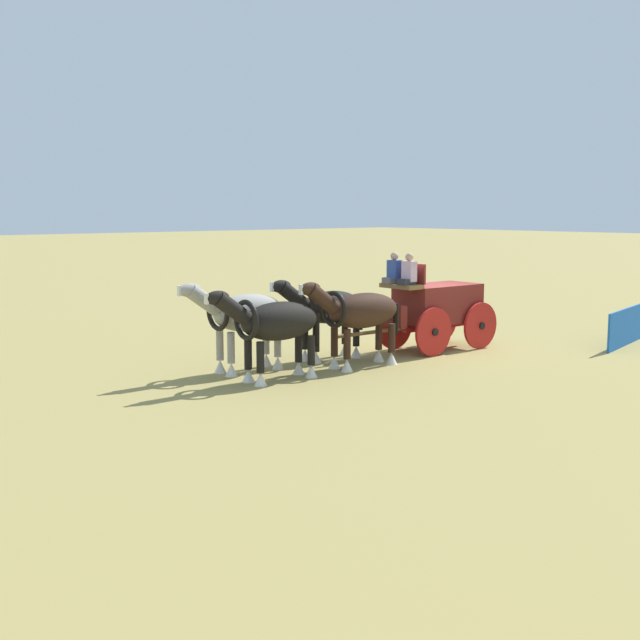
{
  "coord_description": "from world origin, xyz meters",
  "views": [
    {
      "loc": [
        17.63,
        15.03,
        3.97
      ],
      "look_at": [
        4.3,
        -0.18,
        1.2
      ],
      "focal_mm": 45.66,
      "sensor_mm": 36.0,
      "label": 1
    }
  ],
  "objects_px": {
    "draft_horse_rear_off": "(326,310)",
    "draft_horse_lead_near": "(275,324)",
    "draft_horse_lead_off": "(244,316)",
    "draft_horse_rear_near": "(359,313)",
    "show_wagon": "(434,306)"
  },
  "relations": [
    {
      "from": "draft_horse_lead_near",
      "to": "draft_horse_rear_off",
      "type": "bearing_deg",
      "value": -155.99
    },
    {
      "from": "draft_horse_lead_off",
      "to": "draft_horse_lead_near",
      "type": "bearing_deg",
      "value": 87.26
    },
    {
      "from": "draft_horse_rear_off",
      "to": "draft_horse_lead_near",
      "type": "bearing_deg",
      "value": 24.01
    },
    {
      "from": "show_wagon",
      "to": "draft_horse_rear_near",
      "type": "height_order",
      "value": "show_wagon"
    },
    {
      "from": "draft_horse_lead_off",
      "to": "draft_horse_rear_near",
      "type": "bearing_deg",
      "value": 150.77
    },
    {
      "from": "draft_horse_rear_near",
      "to": "draft_horse_lead_off",
      "type": "distance_m",
      "value": 2.9
    },
    {
      "from": "draft_horse_rear_off",
      "to": "draft_horse_lead_off",
      "type": "height_order",
      "value": "draft_horse_lead_off"
    },
    {
      "from": "draft_horse_lead_near",
      "to": "draft_horse_lead_off",
      "type": "distance_m",
      "value": 1.3
    },
    {
      "from": "draft_horse_rear_off",
      "to": "draft_horse_lead_near",
      "type": "distance_m",
      "value": 2.9
    },
    {
      "from": "draft_horse_rear_near",
      "to": "draft_horse_rear_off",
      "type": "distance_m",
      "value": 1.3
    },
    {
      "from": "draft_horse_lead_off",
      "to": "show_wagon",
      "type": "bearing_deg",
      "value": 171.17
    },
    {
      "from": "draft_horse_rear_off",
      "to": "show_wagon",
      "type": "bearing_deg",
      "value": 166.53
    },
    {
      "from": "show_wagon",
      "to": "draft_horse_lead_near",
      "type": "xyz_separation_m",
      "value": [
        6.01,
        0.37,
        0.08
      ]
    },
    {
      "from": "draft_horse_rear_near",
      "to": "draft_horse_lead_off",
      "type": "relative_size",
      "value": 1.06
    },
    {
      "from": "draft_horse_rear_off",
      "to": "draft_horse_lead_off",
      "type": "xyz_separation_m",
      "value": [
        2.59,
        -0.12,
        0.06
      ]
    }
  ]
}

